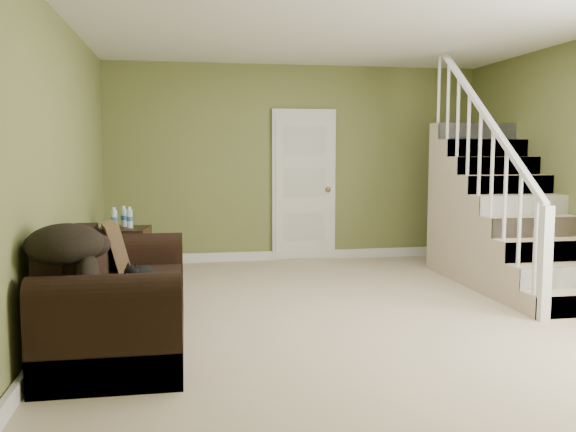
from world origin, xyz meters
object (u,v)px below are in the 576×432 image
object	(u,v)px
sofa	(116,302)
cat	(142,276)
side_table	(124,256)
banana	(126,299)

from	to	relation	value
sofa	cat	distance (m)	0.32
sofa	side_table	bearing A→B (deg)	93.69
sofa	side_table	world-z (taller)	side_table
cat	banana	distance (m)	0.48
cat	sofa	bearing A→B (deg)	174.06
cat	side_table	bearing A→B (deg)	122.43
sofa	banana	size ratio (longest dim) A/B	10.75
sofa	side_table	size ratio (longest dim) A/B	2.46
sofa	banana	distance (m)	0.63
side_table	cat	size ratio (longest dim) A/B	1.91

